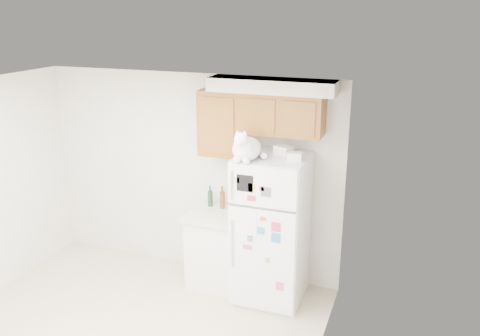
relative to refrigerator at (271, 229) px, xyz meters
The scene contains 8 objects.
room_shell 1.90m from the refrigerator, 127.34° to the right, with size 3.84×4.04×2.52m.
refrigerator is the anchor object (origin of this frame).
base_counter 0.79m from the refrigerator, behind, with size 0.64×0.64×0.92m.
cat 1.04m from the refrigerator, 133.08° to the right, with size 0.36×0.52×0.37m.
storage_box_back 0.91m from the refrigerator, 50.37° to the left, with size 0.18×0.13×0.10m, color white.
storage_box_front 0.93m from the refrigerator, 14.36° to the right, with size 0.15×0.11×0.09m, color white.
bottle_green 0.90m from the refrigerator, 163.65° to the left, with size 0.06×0.06×0.26m, color #19381E, non-canonical shape.
bottle_amber 0.75m from the refrigerator, 160.94° to the left, with size 0.07×0.07×0.28m, color #593814, non-canonical shape.
Camera 1 is at (2.61, -3.42, 3.25)m, focal length 38.00 mm.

